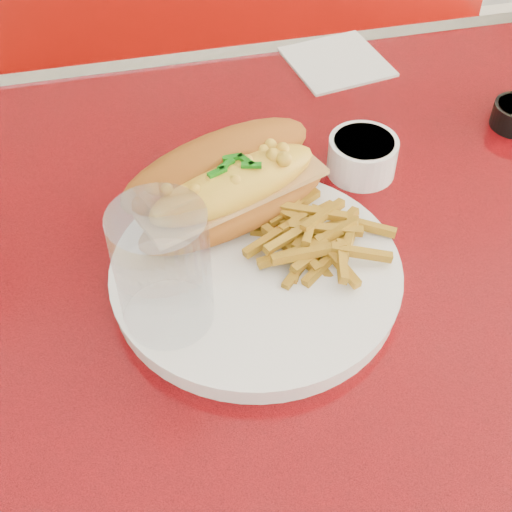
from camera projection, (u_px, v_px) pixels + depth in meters
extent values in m
plane|color=silver|center=(357.00, 505.00, 1.38)|extent=(8.00, 8.00, 0.00)
cube|color=red|center=(423.00, 231.00, 0.83)|extent=(1.20, 0.80, 0.04)
cube|color=silver|center=(323.00, 54.00, 1.10)|extent=(1.22, 0.03, 0.04)
cylinder|color=silver|center=(381.00, 403.00, 1.11)|extent=(0.09, 0.09, 0.72)
cylinder|color=silver|center=(357.00, 502.00, 1.37)|extent=(0.52, 0.52, 0.03)
cube|color=#A5120B|center=(263.00, 164.00, 1.74)|extent=(1.20, 0.50, 0.45)
cylinder|color=white|center=(256.00, 276.00, 0.75)|extent=(0.38, 0.38, 0.02)
cylinder|color=white|center=(256.00, 268.00, 0.74)|extent=(0.38, 0.38, 0.00)
ellipsoid|color=#A75C1B|center=(235.00, 206.00, 0.77)|extent=(0.24, 0.15, 0.05)
cube|color=tan|center=(234.00, 193.00, 0.76)|extent=(0.22, 0.13, 0.01)
ellipsoid|color=yellow|center=(234.00, 184.00, 0.75)|extent=(0.21, 0.13, 0.05)
ellipsoid|color=#A75C1B|center=(218.00, 166.00, 0.76)|extent=(0.25, 0.16, 0.09)
cube|color=silver|center=(327.00, 263.00, 0.74)|extent=(0.01, 0.11, 0.00)
cube|color=silver|center=(310.00, 219.00, 0.79)|extent=(0.02, 0.03, 0.00)
cylinder|color=white|center=(362.00, 156.00, 0.86)|extent=(0.09, 0.09, 0.05)
cylinder|color=black|center=(364.00, 143.00, 0.85)|extent=(0.07, 0.07, 0.01)
cylinder|color=black|center=(214.00, 187.00, 0.83)|extent=(0.07, 0.07, 0.03)
cylinder|color=#D2744C|center=(214.00, 179.00, 0.82)|extent=(0.06, 0.06, 0.01)
cylinder|color=#A1BAD0|center=(164.00, 278.00, 0.65)|extent=(0.09, 0.09, 0.15)
cube|color=silver|center=(337.00, 62.00, 1.04)|extent=(0.15, 0.15, 0.00)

